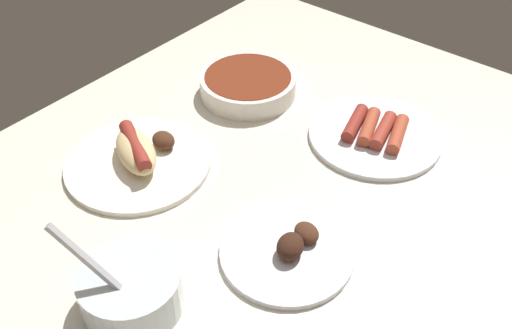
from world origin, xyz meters
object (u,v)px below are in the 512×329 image
Objects in this scene: bowl_chili at (248,84)px; plate_sausages at (375,134)px; plate_hotdog_assembled at (138,157)px; plate_grilled_meat at (289,250)px; bowl_coleslaw at (131,288)px.

plate_sausages is (-3.60, 26.66, -1.36)cm from bowl_chili.
plate_hotdog_assembled is 31.51cm from plate_grilled_meat.
plate_grilled_meat is (-0.32, 31.50, -0.81)cm from plate_hotdog_assembled.
bowl_chili is 1.20× the size of bowl_coleslaw.
bowl_coleslaw is 0.80× the size of plate_grilled_meat.
bowl_coleslaw is (47.73, 20.03, 1.07)cm from bowl_chili.
bowl_chili is 41.58cm from plate_grilled_meat.
plate_grilled_meat is at bearing 151.44° from bowl_coleslaw.
plate_hotdog_assembled is 28.15cm from bowl_chili.
bowl_coleslaw reaches higher than plate_sausages.
bowl_chili is 26.94cm from plate_sausages.
bowl_chili is at bearing 178.71° from plate_hotdog_assembled.
bowl_coleslaw is (19.60, 20.66, 1.72)cm from plate_hotdog_assembled.
bowl_chili is at bearing -82.30° from plate_sausages.
plate_hotdog_assembled reaches higher than bowl_chili.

